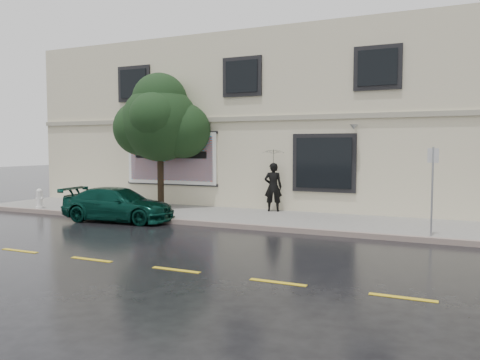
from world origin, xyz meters
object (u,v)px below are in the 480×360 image
at_px(car, 118,204).
at_px(street_tree, 160,123).
at_px(pedestrian, 273,187).
at_px(fire_hydrant, 40,199).

bearing_deg(car, street_tree, -0.19).
height_order(car, street_tree, street_tree).
relative_size(pedestrian, fire_hydrant, 2.36).
bearing_deg(fire_hydrant, street_tree, 30.10).
bearing_deg(car, pedestrian, -57.41).
relative_size(car, pedestrian, 2.18).
bearing_deg(street_tree, fire_hydrant, -148.95).
relative_size(street_tree, fire_hydrant, 6.35).
bearing_deg(pedestrian, fire_hydrant, 0.89).
distance_m(street_tree, fire_hydrant, 5.50).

